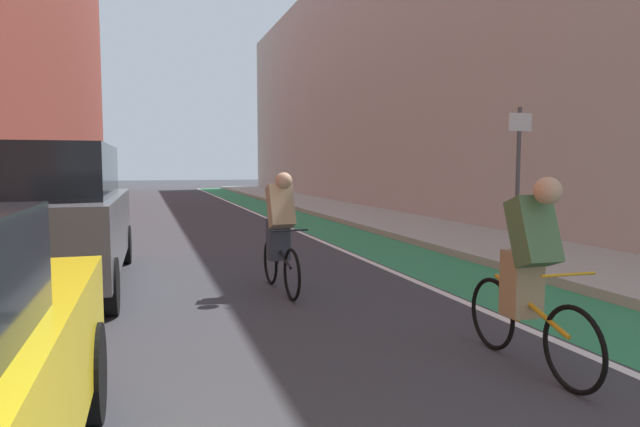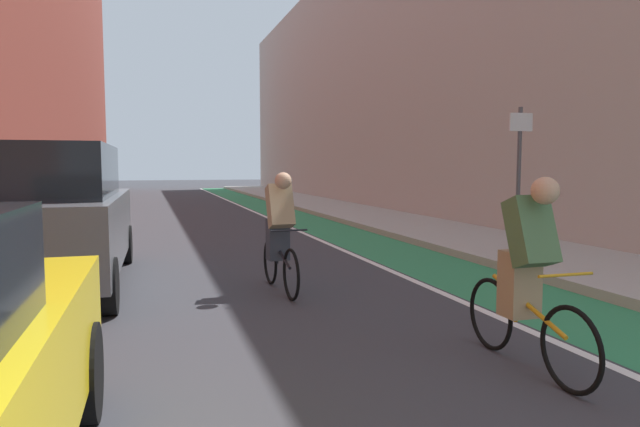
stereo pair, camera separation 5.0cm
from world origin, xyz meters
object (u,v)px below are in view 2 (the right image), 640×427
Objects in this scene: cyclist_lead at (527,273)px; street_sign_post at (519,168)px; cyclist_mid at (279,229)px; parked_suv_gray at (50,215)px.

street_sign_post is (3.00, 4.17, 0.84)m from cyclist_lead.
cyclist_lead is 3.66m from cyclist_mid.
cyclist_lead is at bearing -68.95° from cyclist_mid.
parked_suv_gray is 1.84× the size of street_sign_post.
street_sign_post is at bearing 54.26° from cyclist_lead.
cyclist_mid is at bearing -20.79° from parked_suv_gray.
parked_suv_gray is at bearing 177.10° from street_sign_post.
cyclist_mid is at bearing 111.05° from cyclist_lead.
cyclist_lead is at bearing -125.74° from street_sign_post.
street_sign_post reaches higher than parked_suv_gray.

